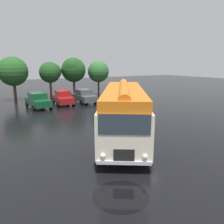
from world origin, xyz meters
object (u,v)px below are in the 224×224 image
object	(u,v)px
car_mid_left	(63,97)
car_mid_right	(84,96)
car_near_left	(38,100)
vintage_bus	(124,109)

from	to	relation	value
car_mid_left	car_mid_right	distance (m)	2.61
car_near_left	car_mid_right	distance (m)	5.59
vintage_bus	car_mid_right	xyz separation A→B (m)	(2.76, 13.29, -1.05)
vintage_bus	car_near_left	size ratio (longest dim) A/B	2.26
car_near_left	car_mid_left	distance (m)	3.03
car_mid_left	car_mid_right	bearing A→B (deg)	-2.30
car_near_left	car_mid_right	bearing A→B (deg)	5.63
car_near_left	car_mid_left	xyz separation A→B (m)	(2.96, 0.65, 0.00)
car_mid_left	car_near_left	bearing A→B (deg)	-167.57
vintage_bus	car_mid_right	distance (m)	13.62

